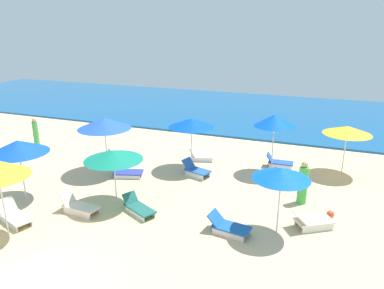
# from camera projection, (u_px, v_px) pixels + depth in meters

# --- Properties ---
(ocean) EXTENTS (60.00, 14.95, 0.12)m
(ocean) POSITION_uv_depth(u_px,v_px,m) (237.00, 110.00, 29.26)
(ocean) COLOR #15548F
(ocean) RESTS_ON ground_plane
(umbrella_0) EXTENTS (2.13, 2.13, 2.30)m
(umbrella_0) POSITION_uv_depth(u_px,v_px,m) (347.00, 130.00, 16.16)
(umbrella_0) COLOR silver
(umbrella_0) RESTS_ON ground_plane
(umbrella_1) EXTENTS (2.15, 2.15, 2.51)m
(umbrella_1) POSITION_uv_depth(u_px,v_px,m) (191.00, 123.00, 16.68)
(umbrella_1) COLOR silver
(umbrella_1) RESTS_ON ground_plane
(lounge_chair_1_0) EXTENTS (1.41, 0.96, 0.74)m
(lounge_chair_1_0) POSITION_uv_depth(u_px,v_px,m) (196.00, 170.00, 16.49)
(lounge_chair_1_0) COLOR silver
(lounge_chair_1_0) RESTS_ON ground_plane
(lounge_chair_1_1) EXTENTS (1.39, 0.98, 0.74)m
(lounge_chair_1_1) POSITION_uv_depth(u_px,v_px,m) (200.00, 155.00, 18.45)
(lounge_chair_1_1) COLOR silver
(lounge_chair_1_1) RESTS_ON ground_plane
(umbrella_2) EXTENTS (2.21, 2.21, 2.19)m
(umbrella_2) POSITION_uv_depth(u_px,v_px,m) (113.00, 155.00, 13.36)
(umbrella_2) COLOR silver
(umbrella_2) RESTS_ON ground_plane
(lounge_chair_2_0) EXTENTS (1.53, 1.14, 0.62)m
(lounge_chair_2_0) POSITION_uv_depth(u_px,v_px,m) (138.00, 207.00, 13.23)
(lounge_chair_2_0) COLOR silver
(lounge_chair_2_0) RESTS_ON ground_plane
(lounge_chair_2_1) EXTENTS (1.49, 0.70, 0.78)m
(lounge_chair_2_1) POSITION_uv_depth(u_px,v_px,m) (79.00, 206.00, 13.23)
(lounge_chair_2_1) COLOR silver
(lounge_chair_2_1) RESTS_ON ground_plane
(umbrella_3) EXTENTS (2.43, 2.43, 2.63)m
(umbrella_3) POSITION_uv_depth(u_px,v_px,m) (104.00, 123.00, 16.29)
(umbrella_3) COLOR silver
(umbrella_3) RESTS_ON ground_plane
(lounge_chair_3_0) EXTENTS (1.51, 1.06, 0.63)m
(lounge_chair_3_0) POSITION_uv_depth(u_px,v_px,m) (126.00, 172.00, 16.43)
(lounge_chair_3_0) COLOR silver
(lounge_chair_3_0) RESTS_ON ground_plane
(lounge_chair_3_1) EXTENTS (1.50, 1.09, 0.75)m
(lounge_chair_3_1) POSITION_uv_depth(u_px,v_px,m) (121.00, 159.00, 17.88)
(lounge_chair_3_1) COLOR silver
(lounge_chair_3_1) RESTS_ON ground_plane
(lounge_chair_4_0) EXTENTS (1.64, 1.08, 0.72)m
(lounge_chair_4_0) POSITION_uv_depth(u_px,v_px,m) (14.00, 216.00, 12.59)
(lounge_chair_4_0) COLOR silver
(lounge_chair_4_0) RESTS_ON ground_plane
(umbrella_5) EXTENTS (1.85, 1.85, 2.81)m
(umbrella_5) POSITION_uv_depth(u_px,v_px,m) (275.00, 120.00, 16.15)
(umbrella_5) COLOR silver
(umbrella_5) RESTS_ON ground_plane
(lounge_chair_5_0) EXTENTS (1.55, 0.91, 0.69)m
(lounge_chair_5_0) POSITION_uv_depth(u_px,v_px,m) (291.00, 179.00, 15.60)
(lounge_chair_5_0) COLOR silver
(lounge_chair_5_0) RESTS_ON ground_plane
(lounge_chair_5_1) EXTENTS (1.30, 0.64, 0.66)m
(lounge_chair_5_1) POSITION_uv_depth(u_px,v_px,m) (279.00, 162.00, 17.54)
(lounge_chair_5_1) COLOR silver
(lounge_chair_5_1) RESTS_ON ground_plane
(umbrella_6) EXTENTS (1.85, 1.85, 2.35)m
(umbrella_6) POSITION_uv_depth(u_px,v_px,m) (281.00, 173.00, 11.32)
(umbrella_6) COLOR silver
(umbrella_6) RESTS_ON ground_plane
(lounge_chair_6_0) EXTENTS (1.47, 0.82, 0.64)m
(lounge_chair_6_0) POSITION_uv_depth(u_px,v_px,m) (228.00, 226.00, 11.94)
(lounge_chair_6_0) COLOR silver
(lounge_chair_6_0) RESTS_ON ground_plane
(lounge_chair_6_1) EXTENTS (1.53, 1.29, 0.65)m
(lounge_chair_6_1) POSITION_uv_depth(u_px,v_px,m) (311.00, 221.00, 12.23)
(lounge_chair_6_1) COLOR silver
(lounge_chair_6_1) RESTS_ON ground_plane
(umbrella_7) EXTENTS (2.24, 2.24, 2.46)m
(umbrella_7) POSITION_uv_depth(u_px,v_px,m) (18.00, 147.00, 13.67)
(umbrella_7) COLOR silver
(umbrella_7) RESTS_ON ground_plane
(beachgoer_0) EXTENTS (0.46, 0.46, 1.73)m
(beachgoer_0) POSITION_uv_depth(u_px,v_px,m) (303.00, 184.00, 13.81)
(beachgoer_0) COLOR green
(beachgoer_0) RESTS_ON ground_plane
(beachgoer_2) EXTENTS (0.31, 0.31, 1.58)m
(beachgoer_2) POSITION_uv_depth(u_px,v_px,m) (36.00, 132.00, 20.79)
(beachgoer_2) COLOR green
(beachgoer_2) RESTS_ON ground_plane
(beach_ball_1) EXTENTS (0.28, 0.28, 0.28)m
(beach_ball_1) POSITION_uv_depth(u_px,v_px,m) (330.00, 214.00, 12.92)
(beach_ball_1) COLOR #EF4430
(beach_ball_1) RESTS_ON ground_plane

